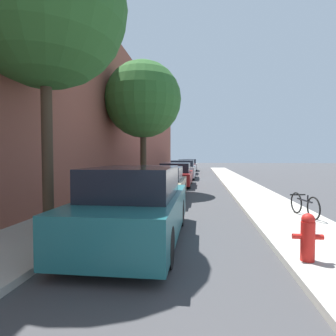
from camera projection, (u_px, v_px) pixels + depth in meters
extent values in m
plane|color=#3D3D3F|center=(190.00, 190.00, 14.58)|extent=(120.00, 120.00, 0.00)
cube|color=#ADA89E|center=(136.00, 188.00, 14.92)|extent=(2.00, 52.00, 0.12)
cube|color=#ADA89E|center=(247.00, 190.00, 14.23)|extent=(2.00, 52.00, 0.12)
cube|color=brown|center=(111.00, 114.00, 14.91)|extent=(0.70, 52.00, 8.00)
cylinder|color=black|center=(118.00, 211.00, 7.27)|extent=(0.22, 0.67, 0.67)
cylinder|color=black|center=(179.00, 213.00, 7.09)|extent=(0.22, 0.67, 0.67)
cylinder|color=black|center=(70.00, 243.00, 4.59)|extent=(0.22, 0.67, 0.67)
cylinder|color=black|center=(166.00, 247.00, 4.40)|extent=(0.22, 0.67, 0.67)
cube|color=#1E6066|center=(136.00, 213.00, 5.83)|extent=(1.81, 4.36, 0.78)
cube|color=black|center=(134.00, 182.00, 5.63)|extent=(1.59, 2.27, 0.59)
cylinder|color=black|center=(149.00, 189.00, 12.51)|extent=(0.22, 0.60, 0.60)
cylinder|color=black|center=(183.00, 189.00, 12.33)|extent=(0.22, 0.60, 0.60)
cylinder|color=black|center=(137.00, 197.00, 10.09)|extent=(0.22, 0.60, 0.60)
cylinder|color=black|center=(179.00, 198.00, 9.91)|extent=(0.22, 0.60, 0.60)
cube|color=tan|center=(162.00, 188.00, 11.20)|extent=(1.72, 3.94, 0.66)
cube|color=black|center=(162.00, 173.00, 11.02)|extent=(1.51, 2.05, 0.52)
cylinder|color=black|center=(166.00, 178.00, 18.24)|extent=(0.22, 0.67, 0.67)
cylinder|color=black|center=(190.00, 178.00, 18.05)|extent=(0.22, 0.67, 0.67)
cylinder|color=black|center=(159.00, 182.00, 15.44)|extent=(0.22, 0.67, 0.67)
cylinder|color=black|center=(188.00, 182.00, 15.25)|extent=(0.22, 0.67, 0.67)
cube|color=maroon|center=(176.00, 177.00, 16.74)|extent=(1.83, 4.55, 0.64)
cube|color=black|center=(176.00, 168.00, 16.53)|extent=(1.61, 2.36, 0.54)
cylinder|color=black|center=(174.00, 173.00, 23.62)|extent=(0.22, 0.71, 0.71)
cylinder|color=black|center=(194.00, 173.00, 23.42)|extent=(0.22, 0.71, 0.71)
cylinder|color=black|center=(171.00, 175.00, 20.86)|extent=(0.22, 0.71, 0.71)
cylinder|color=black|center=(193.00, 175.00, 20.66)|extent=(0.22, 0.71, 0.71)
cube|color=silver|center=(183.00, 171.00, 22.13)|extent=(1.90, 4.49, 0.77)
cube|color=black|center=(183.00, 163.00, 21.92)|extent=(1.67, 2.33, 0.47)
cylinder|color=black|center=(180.00, 170.00, 29.35)|extent=(0.22, 0.70, 0.70)
cylinder|color=black|center=(194.00, 170.00, 29.18)|extent=(0.22, 0.70, 0.70)
cylinder|color=black|center=(178.00, 171.00, 26.78)|extent=(0.22, 0.70, 0.70)
cylinder|color=black|center=(194.00, 171.00, 26.60)|extent=(0.22, 0.70, 0.70)
cube|color=maroon|center=(187.00, 168.00, 27.97)|extent=(1.67, 4.19, 0.79)
cube|color=black|center=(187.00, 162.00, 27.77)|extent=(1.47, 2.18, 0.46)
cylinder|color=black|center=(184.00, 167.00, 35.19)|extent=(0.22, 0.69, 0.69)
cylinder|color=black|center=(196.00, 168.00, 35.01)|extent=(0.22, 0.69, 0.69)
cylinder|color=black|center=(182.00, 168.00, 32.61)|extent=(0.22, 0.69, 0.69)
cylinder|color=black|center=(196.00, 168.00, 32.43)|extent=(0.22, 0.69, 0.69)
cube|color=silver|center=(189.00, 166.00, 33.80)|extent=(1.79, 4.20, 0.70)
cube|color=black|center=(189.00, 161.00, 33.61)|extent=(1.57, 2.18, 0.52)
cylinder|color=#423323|center=(47.00, 141.00, 6.25)|extent=(0.24, 0.24, 3.97)
sphere|color=#2D6028|center=(45.00, 5.00, 6.12)|extent=(3.61, 3.61, 3.61)
cylinder|color=#423323|center=(143.00, 155.00, 13.70)|extent=(0.29, 0.29, 3.38)
sphere|color=#2D6028|center=(143.00, 99.00, 13.59)|extent=(3.70, 3.70, 3.70)
cylinder|color=red|center=(308.00, 241.00, 4.39)|extent=(0.21, 0.21, 0.62)
sphere|color=red|center=(308.00, 220.00, 4.38)|extent=(0.20, 0.20, 0.20)
cylinder|color=red|center=(297.00, 236.00, 4.41)|extent=(0.14, 0.08, 0.08)
cylinder|color=red|center=(319.00, 237.00, 4.37)|extent=(0.14, 0.08, 0.08)
torus|color=black|center=(296.00, 203.00, 8.07)|extent=(0.14, 0.61, 0.61)
torus|color=black|center=(314.00, 208.00, 7.19)|extent=(0.14, 0.61, 0.61)
cube|color=black|center=(304.00, 200.00, 7.63)|extent=(0.16, 0.74, 0.04)
cylinder|color=black|center=(308.00, 198.00, 7.47)|extent=(0.04, 0.04, 0.17)
cube|color=black|center=(298.00, 195.00, 7.99)|extent=(0.44, 0.11, 0.04)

